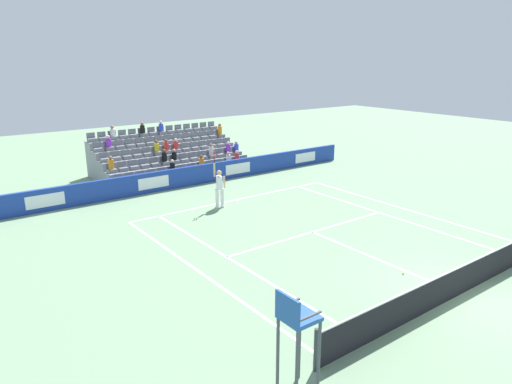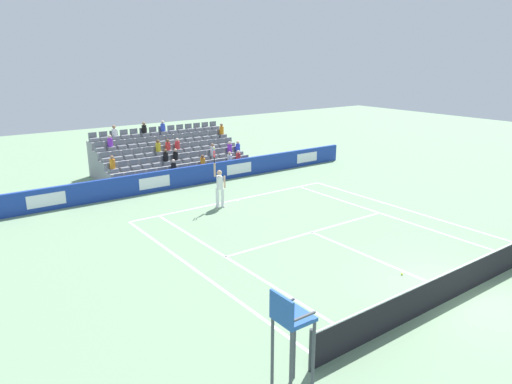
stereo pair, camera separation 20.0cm
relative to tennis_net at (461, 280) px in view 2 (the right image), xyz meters
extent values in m
plane|color=gray|center=(0.00, 0.00, -0.49)|extent=(80.00, 80.00, 0.00)
cube|color=white|center=(0.00, -11.89, -0.49)|extent=(10.97, 0.10, 0.01)
cube|color=white|center=(0.00, -6.40, -0.49)|extent=(8.23, 0.10, 0.01)
cube|color=white|center=(0.00, -3.20, -0.49)|extent=(0.10, 6.40, 0.01)
cube|color=white|center=(4.12, -5.95, -0.49)|extent=(0.10, 11.89, 0.01)
cube|color=white|center=(-4.12, -5.95, -0.49)|extent=(0.10, 11.89, 0.01)
cube|color=white|center=(5.49, -5.95, -0.49)|extent=(0.10, 11.89, 0.01)
cube|color=white|center=(-5.49, -5.95, -0.49)|extent=(0.10, 11.89, 0.01)
cube|color=white|center=(0.00, -11.79, -0.49)|extent=(0.10, 0.20, 0.01)
cube|color=#193899|center=(0.00, -15.61, 0.04)|extent=(21.16, 0.20, 1.06)
cube|color=white|center=(-7.94, -15.50, 0.04)|extent=(1.69, 0.01, 0.59)
cube|color=white|center=(-2.65, -15.50, 0.04)|extent=(1.69, 0.01, 0.59)
cube|color=white|center=(2.65, -15.50, 0.04)|extent=(1.69, 0.01, 0.59)
cube|color=white|center=(7.94, -15.50, 0.04)|extent=(1.69, 0.01, 0.59)
cylinder|color=#33383D|center=(5.94, 0.00, 0.04)|extent=(0.10, 0.10, 1.07)
cube|color=black|center=(0.00, 0.00, -0.03)|extent=(11.77, 0.02, 0.92)
cube|color=white|center=(0.00, 0.00, 0.45)|extent=(11.77, 0.04, 0.04)
cylinder|color=white|center=(1.13, -11.32, -0.04)|extent=(0.16, 0.16, 0.90)
cylinder|color=white|center=(1.36, -11.40, -0.04)|extent=(0.16, 0.16, 0.90)
cube|color=white|center=(1.13, -11.32, -0.45)|extent=(0.20, 0.28, 0.08)
cube|color=white|center=(1.36, -11.40, -0.45)|extent=(0.20, 0.28, 0.08)
cube|color=white|center=(1.25, -11.36, 0.71)|extent=(0.32, 0.41, 0.60)
sphere|color=#D3A884|center=(1.25, -11.36, 1.17)|extent=(0.24, 0.24, 0.24)
cylinder|color=#D3A884|center=(1.45, -11.43, 1.32)|extent=(0.09, 0.09, 0.62)
cylinder|color=#D3A884|center=(1.05, -11.24, 0.73)|extent=(0.09, 0.09, 0.56)
cylinder|color=black|center=(1.45, -11.43, 1.77)|extent=(0.04, 0.04, 0.28)
torus|color=red|center=(1.45, -11.43, 2.05)|extent=(0.13, 0.30, 0.31)
sphere|color=#D1E533|center=(1.45, -11.43, 2.33)|extent=(0.07, 0.07, 0.07)
cylinder|color=#474C54|center=(6.39, -0.06, 0.36)|extent=(0.07, 0.07, 1.71)
cylinder|color=#474C54|center=(6.39, 0.54, 0.36)|extent=(0.07, 0.07, 1.71)
cylinder|color=#474C54|center=(6.99, -0.06, 0.36)|extent=(0.07, 0.07, 1.71)
cylinder|color=#474C54|center=(6.99, 0.54, 0.36)|extent=(0.07, 0.07, 1.71)
cube|color=#23519E|center=(6.69, 0.24, 1.26)|extent=(0.70, 0.70, 0.08)
cube|color=#23519E|center=(7.01, 0.24, 1.57)|extent=(0.06, 0.70, 0.55)
cube|color=#474C54|center=(6.69, -0.08, 1.44)|extent=(0.56, 0.05, 0.04)
cube|color=#474C54|center=(6.69, 0.56, 1.44)|extent=(0.56, 0.05, 0.04)
cube|color=gray|center=(0.00, -16.69, -0.28)|extent=(8.68, 0.95, 0.42)
cube|color=slate|center=(-4.03, -16.69, 0.03)|extent=(0.48, 0.44, 0.20)
cube|color=slate|center=(-4.03, -16.89, 0.28)|extent=(0.48, 0.04, 0.30)
cube|color=slate|center=(-3.41, -16.69, 0.03)|extent=(0.48, 0.44, 0.20)
cube|color=slate|center=(-3.41, -16.89, 0.28)|extent=(0.48, 0.04, 0.30)
cube|color=slate|center=(-2.79, -16.69, 0.03)|extent=(0.48, 0.44, 0.20)
cube|color=slate|center=(-2.79, -16.89, 0.28)|extent=(0.48, 0.04, 0.30)
cube|color=slate|center=(-2.17, -16.69, 0.03)|extent=(0.48, 0.44, 0.20)
cube|color=slate|center=(-2.17, -16.89, 0.28)|extent=(0.48, 0.04, 0.30)
cube|color=slate|center=(-1.55, -16.69, 0.03)|extent=(0.48, 0.44, 0.20)
cube|color=slate|center=(-1.55, -16.89, 0.28)|extent=(0.48, 0.04, 0.30)
cube|color=slate|center=(-0.93, -16.69, 0.03)|extent=(0.48, 0.44, 0.20)
cube|color=slate|center=(-0.93, -16.89, 0.28)|extent=(0.48, 0.04, 0.30)
cube|color=slate|center=(-0.31, -16.69, 0.03)|extent=(0.48, 0.44, 0.20)
cube|color=slate|center=(-0.31, -16.89, 0.28)|extent=(0.48, 0.04, 0.30)
cube|color=slate|center=(0.31, -16.69, 0.03)|extent=(0.48, 0.44, 0.20)
cube|color=slate|center=(0.31, -16.89, 0.28)|extent=(0.48, 0.04, 0.30)
cube|color=slate|center=(0.93, -16.69, 0.03)|extent=(0.48, 0.44, 0.20)
cube|color=slate|center=(0.93, -16.89, 0.28)|extent=(0.48, 0.04, 0.30)
cube|color=slate|center=(1.55, -16.69, 0.03)|extent=(0.48, 0.44, 0.20)
cube|color=slate|center=(1.55, -16.89, 0.28)|extent=(0.48, 0.04, 0.30)
cube|color=slate|center=(2.17, -16.69, 0.03)|extent=(0.48, 0.44, 0.20)
cube|color=slate|center=(2.17, -16.89, 0.28)|extent=(0.48, 0.04, 0.30)
cube|color=slate|center=(2.79, -16.69, 0.03)|extent=(0.48, 0.44, 0.20)
cube|color=slate|center=(2.79, -16.89, 0.28)|extent=(0.48, 0.04, 0.30)
cube|color=slate|center=(3.41, -16.69, 0.03)|extent=(0.48, 0.44, 0.20)
cube|color=slate|center=(3.41, -16.89, 0.28)|extent=(0.48, 0.04, 0.30)
cube|color=slate|center=(4.03, -16.69, 0.03)|extent=(0.48, 0.44, 0.20)
cube|color=slate|center=(4.03, -16.89, 0.28)|extent=(0.48, 0.04, 0.30)
cube|color=gray|center=(0.00, -17.64, -0.07)|extent=(8.68, 0.95, 0.84)
cube|color=slate|center=(-4.03, -17.64, 0.45)|extent=(0.48, 0.44, 0.20)
cube|color=slate|center=(-4.03, -17.84, 0.70)|extent=(0.48, 0.04, 0.30)
cube|color=slate|center=(-3.41, -17.64, 0.45)|extent=(0.48, 0.44, 0.20)
cube|color=slate|center=(-3.41, -17.84, 0.70)|extent=(0.48, 0.04, 0.30)
cube|color=slate|center=(-2.79, -17.64, 0.45)|extent=(0.48, 0.44, 0.20)
cube|color=slate|center=(-2.79, -17.84, 0.70)|extent=(0.48, 0.04, 0.30)
cube|color=slate|center=(-2.17, -17.64, 0.45)|extent=(0.48, 0.44, 0.20)
cube|color=slate|center=(-2.17, -17.84, 0.70)|extent=(0.48, 0.04, 0.30)
cube|color=slate|center=(-1.55, -17.64, 0.45)|extent=(0.48, 0.44, 0.20)
cube|color=slate|center=(-1.55, -17.84, 0.70)|extent=(0.48, 0.04, 0.30)
cube|color=slate|center=(-0.93, -17.64, 0.45)|extent=(0.48, 0.44, 0.20)
cube|color=slate|center=(-0.93, -17.84, 0.70)|extent=(0.48, 0.04, 0.30)
cube|color=slate|center=(-0.31, -17.64, 0.45)|extent=(0.48, 0.44, 0.20)
cube|color=slate|center=(-0.31, -17.84, 0.70)|extent=(0.48, 0.04, 0.30)
cube|color=slate|center=(0.31, -17.64, 0.45)|extent=(0.48, 0.44, 0.20)
cube|color=slate|center=(0.31, -17.84, 0.70)|extent=(0.48, 0.04, 0.30)
cube|color=slate|center=(0.93, -17.64, 0.45)|extent=(0.48, 0.44, 0.20)
cube|color=slate|center=(0.93, -17.84, 0.70)|extent=(0.48, 0.04, 0.30)
cube|color=slate|center=(1.55, -17.64, 0.45)|extent=(0.48, 0.44, 0.20)
cube|color=slate|center=(1.55, -17.84, 0.70)|extent=(0.48, 0.04, 0.30)
cube|color=slate|center=(2.17, -17.64, 0.45)|extent=(0.48, 0.44, 0.20)
cube|color=slate|center=(2.17, -17.84, 0.70)|extent=(0.48, 0.04, 0.30)
cube|color=slate|center=(2.79, -17.64, 0.45)|extent=(0.48, 0.44, 0.20)
cube|color=slate|center=(2.79, -17.84, 0.70)|extent=(0.48, 0.04, 0.30)
cube|color=slate|center=(3.41, -17.64, 0.45)|extent=(0.48, 0.44, 0.20)
cube|color=slate|center=(3.41, -17.84, 0.70)|extent=(0.48, 0.04, 0.30)
cube|color=slate|center=(4.03, -17.64, 0.45)|extent=(0.48, 0.44, 0.20)
cube|color=slate|center=(4.03, -17.84, 0.70)|extent=(0.48, 0.04, 0.30)
cube|color=gray|center=(0.00, -18.59, 0.14)|extent=(8.68, 0.95, 1.26)
cube|color=slate|center=(-4.03, -18.59, 0.87)|extent=(0.48, 0.44, 0.20)
cube|color=slate|center=(-4.03, -18.79, 1.12)|extent=(0.48, 0.04, 0.30)
cube|color=slate|center=(-3.41, -18.59, 0.87)|extent=(0.48, 0.44, 0.20)
cube|color=slate|center=(-3.41, -18.79, 1.12)|extent=(0.48, 0.04, 0.30)
cube|color=slate|center=(-2.79, -18.59, 0.87)|extent=(0.48, 0.44, 0.20)
cube|color=slate|center=(-2.79, -18.79, 1.12)|extent=(0.48, 0.04, 0.30)
cube|color=slate|center=(-2.17, -18.59, 0.87)|extent=(0.48, 0.44, 0.20)
cube|color=slate|center=(-2.17, -18.79, 1.12)|extent=(0.48, 0.04, 0.30)
cube|color=slate|center=(-1.55, -18.59, 0.87)|extent=(0.48, 0.44, 0.20)
cube|color=slate|center=(-1.55, -18.79, 1.12)|extent=(0.48, 0.04, 0.30)
cube|color=slate|center=(-0.93, -18.59, 0.87)|extent=(0.48, 0.44, 0.20)
cube|color=slate|center=(-0.93, -18.79, 1.12)|extent=(0.48, 0.04, 0.30)
cube|color=slate|center=(-0.31, -18.59, 0.87)|extent=(0.48, 0.44, 0.20)
cube|color=slate|center=(-0.31, -18.79, 1.12)|extent=(0.48, 0.04, 0.30)
cube|color=slate|center=(0.31, -18.59, 0.87)|extent=(0.48, 0.44, 0.20)
cube|color=slate|center=(0.31, -18.79, 1.12)|extent=(0.48, 0.04, 0.30)
cube|color=slate|center=(0.93, -18.59, 0.87)|extent=(0.48, 0.44, 0.20)
cube|color=slate|center=(0.93, -18.79, 1.12)|extent=(0.48, 0.04, 0.30)
cube|color=slate|center=(1.55, -18.59, 0.87)|extent=(0.48, 0.44, 0.20)
cube|color=slate|center=(1.55, -18.79, 1.12)|extent=(0.48, 0.04, 0.30)
cube|color=slate|center=(2.17, -18.59, 0.87)|extent=(0.48, 0.44, 0.20)
cube|color=slate|center=(2.17, -18.79, 1.12)|extent=(0.48, 0.04, 0.30)
cube|color=slate|center=(2.79, -18.59, 0.87)|extent=(0.48, 0.44, 0.20)
cube|color=slate|center=(2.79, -18.79, 1.12)|extent=(0.48, 0.04, 0.30)
cube|color=slate|center=(3.41, -18.59, 0.87)|extent=(0.48, 0.44, 0.20)
cube|color=slate|center=(3.41, -18.79, 1.12)|extent=(0.48, 0.04, 0.30)
cube|color=slate|center=(4.03, -18.59, 0.87)|extent=(0.48, 0.44, 0.20)
cube|color=slate|center=(4.03, -18.79, 1.12)|extent=(0.48, 0.04, 0.30)
cube|color=gray|center=(0.00, -19.54, 0.35)|extent=(8.68, 0.95, 1.68)
cube|color=slate|center=(-4.03, -19.54, 1.29)|extent=(0.48, 0.44, 0.20)
cube|color=slate|center=(-4.03, -19.74, 1.54)|extent=(0.48, 0.04, 0.30)
cube|color=slate|center=(-3.41, -19.54, 1.29)|extent=(0.48, 0.44, 0.20)
cube|color=slate|center=(-3.41, -19.74, 1.54)|extent=(0.48, 0.04, 0.30)
cube|color=slate|center=(-2.79, -19.54, 1.29)|extent=(0.48, 0.44, 0.20)
cube|color=slate|center=(-2.79, -19.74, 1.54)|extent=(0.48, 0.04, 0.30)
cube|color=slate|center=(-2.17, -19.54, 1.29)|extent=(0.48, 0.44, 0.20)
cube|color=slate|center=(-2.17, -19.74, 1.54)|extent=(0.48, 0.04, 0.30)
cube|color=slate|center=(-1.55, -19.54, 1.29)|extent=(0.48, 0.44, 0.20)
cube|color=slate|center=(-1.55, -19.74, 1.54)|extent=(0.48, 0.04, 0.30)
cube|color=slate|center=(-0.93, -19.54, 1.29)|extent=(0.48, 0.44, 0.20)
cube|color=slate|center=(-0.93, -19.74, 1.54)|extent=(0.48, 0.04, 0.30)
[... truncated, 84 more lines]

